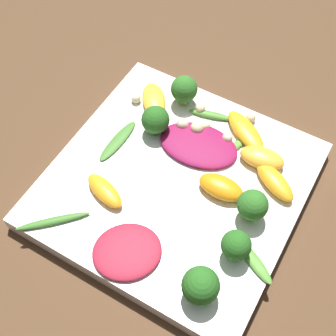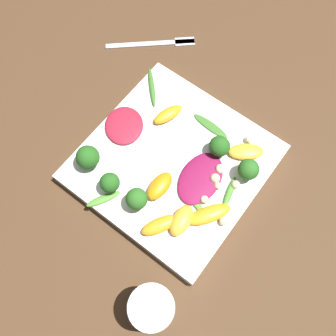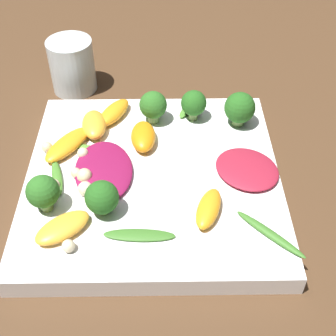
{
  "view_description": "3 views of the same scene",
  "coord_description": "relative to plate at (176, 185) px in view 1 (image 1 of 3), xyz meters",
  "views": [
    {
      "loc": [
        0.14,
        -0.27,
        0.52
      ],
      "look_at": [
        -0.01,
        -0.0,
        0.05
      ],
      "focal_mm": 50.0,
      "sensor_mm": 36.0,
      "label": 1
    },
    {
      "loc": [
        0.23,
        0.16,
        0.66
      ],
      "look_at": [
        0.02,
        0.0,
        0.03
      ],
      "focal_mm": 42.0,
      "sensor_mm": 36.0,
      "label": 2
    },
    {
      "loc": [
        -0.4,
        -0.01,
        0.41
      ],
      "look_at": [
        -0.01,
        -0.02,
        0.04
      ],
      "focal_mm": 50.0,
      "sensor_mm": 36.0,
      "label": 3
    }
  ],
  "objects": [
    {
      "name": "macadamia_nut_2",
      "position": [
        -0.01,
        0.08,
        0.02
      ],
      "size": [
        0.02,
        0.02,
        0.02
      ],
      "color": "beige",
      "rests_on": "plate"
    },
    {
      "name": "orange_segment_1",
      "position": [
        -0.09,
        0.09,
        0.02
      ],
      "size": [
        0.06,
        0.07,
        0.01
      ],
      "color": "#FCAD33",
      "rests_on": "plate"
    },
    {
      "name": "orange_segment_3",
      "position": [
        0.11,
        0.05,
        0.02
      ],
      "size": [
        0.07,
        0.05,
        0.02
      ],
      "color": "orange",
      "rests_on": "plate"
    },
    {
      "name": "macadamia_nut_4",
      "position": [
        -0.03,
        0.11,
        0.02
      ],
      "size": [
        0.01,
        0.01,
        0.01
      ],
      "color": "beige",
      "rests_on": "plate"
    },
    {
      "name": "macadamia_nut_6",
      "position": [
        -0.11,
        0.08,
        0.02
      ],
      "size": [
        0.01,
        0.01,
        0.01
      ],
      "color": "beige",
      "rests_on": "plate"
    },
    {
      "name": "plate",
      "position": [
        0.0,
        0.0,
        0.0
      ],
      "size": [
        0.3,
        0.3,
        0.03
      ],
      "color": "white",
      "rests_on": "ground_plane"
    },
    {
      "name": "broccoli_floret_1",
      "position": [
        -0.06,
        0.05,
        0.04
      ],
      "size": [
        0.04,
        0.04,
        0.04
      ],
      "color": "#7A9E51",
      "rests_on": "plate"
    },
    {
      "name": "broccoli_floret_4",
      "position": [
        0.1,
        -0.05,
        0.04
      ],
      "size": [
        0.03,
        0.03,
        0.04
      ],
      "color": "#7A9E51",
      "rests_on": "plate"
    },
    {
      "name": "broccoli_floret_0",
      "position": [
        0.09,
        -0.11,
        0.04
      ],
      "size": [
        0.04,
        0.04,
        0.05
      ],
      "color": "#7A9E51",
      "rests_on": "plate"
    },
    {
      "name": "arugula_sprig_2",
      "position": [
        -0.1,
        -0.12,
        0.02
      ],
      "size": [
        0.07,
        0.07,
        0.01
      ],
      "color": "#3D7528",
      "rests_on": "plate"
    },
    {
      "name": "radicchio_leaf_1",
      "position": [
        -0.0,
        -0.11,
        0.02
      ],
      "size": [
        0.11,
        0.1,
        0.01
      ],
      "color": "maroon",
      "rests_on": "plate"
    },
    {
      "name": "orange_segment_2",
      "position": [
        0.08,
        0.08,
        0.02
      ],
      "size": [
        0.06,
        0.04,
        0.02
      ],
      "color": "#FCAD33",
      "rests_on": "plate"
    },
    {
      "name": "arugula_sprig_1",
      "position": [
        -0.01,
        0.11,
        0.02
      ],
      "size": [
        0.06,
        0.03,
        0.01
      ],
      "color": "#47842D",
      "rests_on": "plate"
    },
    {
      "name": "macadamia_nut_3",
      "position": [
        0.04,
        0.13,
        0.02
      ],
      "size": [
        0.01,
        0.01,
        0.01
      ],
      "color": "beige",
      "rests_on": "plate"
    },
    {
      "name": "broccoli_floret_3",
      "position": [
        -0.05,
        0.12,
        0.04
      ],
      "size": [
        0.04,
        0.04,
        0.04
      ],
      "color": "#7A9E51",
      "rests_on": "plate"
    },
    {
      "name": "orange_segment_4",
      "position": [
        0.05,
        0.01,
        0.02
      ],
      "size": [
        0.06,
        0.03,
        0.02
      ],
      "color": "orange",
      "rests_on": "plate"
    },
    {
      "name": "radicchio_leaf_0",
      "position": [
        0.0,
        0.06,
        0.02
      ],
      "size": [
        0.11,
        0.08,
        0.01
      ],
      "color": "maroon",
      "rests_on": "plate"
    },
    {
      "name": "macadamia_nut_5",
      "position": [
        -0.01,
        0.09,
        0.02
      ],
      "size": [
        0.01,
        0.01,
        0.01
      ],
      "color": "beige",
      "rests_on": "plate"
    },
    {
      "name": "macadamia_nut_1",
      "position": [
        0.03,
        0.09,
        0.02
      ],
      "size": [
        0.01,
        0.01,
        0.01
      ],
      "color": "beige",
      "rests_on": "plate"
    },
    {
      "name": "broccoli_floret_2",
      "position": [
        0.1,
        0.0,
        0.04
      ],
      "size": [
        0.04,
        0.04,
        0.04
      ],
      "color": "#84AD5B",
      "rests_on": "plate"
    },
    {
      "name": "macadamia_nut_0",
      "position": [
        -0.03,
        0.08,
        0.02
      ],
      "size": [
        0.02,
        0.02,
        0.02
      ],
      "color": "beige",
      "rests_on": "plate"
    },
    {
      "name": "arugula_sprig_3",
      "position": [
        0.04,
        0.08,
        0.02
      ],
      "size": [
        0.03,
        0.06,
        0.01
      ],
      "color": "#518E33",
      "rests_on": "plate"
    },
    {
      "name": "orange_segment_0",
      "position": [
        0.04,
        0.11,
        0.02
      ],
      "size": [
        0.08,
        0.06,
        0.02
      ],
      "color": "orange",
      "rests_on": "plate"
    },
    {
      "name": "orange_segment_5",
      "position": [
        -0.06,
        -0.06,
        0.02
      ],
      "size": [
        0.06,
        0.04,
        0.02
      ],
      "color": "orange",
      "rests_on": "plate"
    },
    {
      "name": "arugula_sprig_0",
      "position": [
        0.13,
        -0.05,
        0.02
      ],
      "size": [
        0.06,
        0.04,
        0.01
      ],
      "color": "#518E33",
      "rests_on": "plate"
    },
    {
      "name": "arugula_sprig_4",
      "position": [
        -0.1,
        0.01,
        0.01
      ],
      "size": [
        0.02,
        0.08,
        0.0
      ],
      "color": "#3D7528",
      "rests_on": "plate"
    },
    {
      "name": "ground_plane",
      "position": [
        0.0,
        0.0,
        -0.01
      ],
      "size": [
        2.4,
        2.4,
        0.0
      ],
      "primitive_type": "plane",
      "color": "#4C331E"
    }
  ]
}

